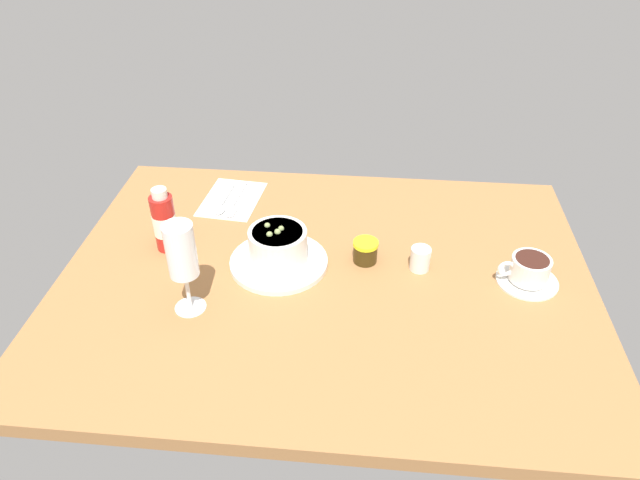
# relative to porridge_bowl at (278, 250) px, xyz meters

# --- Properties ---
(ground_plane) EXTENTS (1.10, 0.84, 0.03)m
(ground_plane) POSITION_rel_porridge_bowl_xyz_m (-0.10, 0.03, -0.05)
(ground_plane) COLOR #9E6B3D
(porridge_bowl) EXTENTS (0.21, 0.21, 0.09)m
(porridge_bowl) POSITION_rel_porridge_bowl_xyz_m (0.00, 0.00, 0.00)
(porridge_bowl) COLOR silver
(porridge_bowl) RESTS_ON ground_plane
(cutlery_setting) EXTENTS (0.15, 0.20, 0.01)m
(cutlery_setting) POSITION_rel_porridge_bowl_xyz_m (0.16, -0.24, -0.04)
(cutlery_setting) COLOR silver
(cutlery_setting) RESTS_ON ground_plane
(coffee_cup) EXTENTS (0.13, 0.12, 0.06)m
(coffee_cup) POSITION_rel_porridge_bowl_xyz_m (-0.51, 0.01, -0.01)
(coffee_cup) COLOR silver
(coffee_cup) RESTS_ON ground_plane
(creamer_jug) EXTENTS (0.05, 0.04, 0.06)m
(creamer_jug) POSITION_rel_porridge_bowl_xyz_m (-0.30, -0.01, -0.01)
(creamer_jug) COLOR silver
(creamer_jug) RESTS_ON ground_plane
(wine_glass) EXTENTS (0.06, 0.06, 0.19)m
(wine_glass) POSITION_rel_porridge_bowl_xyz_m (0.15, 0.15, 0.09)
(wine_glass) COLOR white
(wine_glass) RESTS_ON ground_plane
(jam_jar) EXTENTS (0.05, 0.05, 0.05)m
(jam_jar) POSITION_rel_porridge_bowl_xyz_m (-0.18, -0.03, -0.01)
(jam_jar) COLOR #36280E
(jam_jar) RESTS_ON ground_plane
(sauce_bottle_red) EXTENTS (0.05, 0.05, 0.15)m
(sauce_bottle_red) POSITION_rel_porridge_bowl_xyz_m (0.25, -0.04, 0.03)
(sauce_bottle_red) COLOR #B21E19
(sauce_bottle_red) RESTS_ON ground_plane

